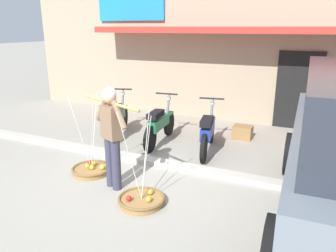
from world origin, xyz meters
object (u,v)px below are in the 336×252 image
at_px(wooden_crate, 243,132).
at_px(fruit_basket_left_side, 92,169).
at_px(motorcycle_nearest_shop, 118,118).
at_px(fruit_basket_right_side, 142,200).
at_px(fruit_vendor, 111,132).
at_px(motorcycle_second_in_row, 160,124).
at_px(motorcycle_third_in_row, 208,132).

bearing_deg(wooden_crate, fruit_basket_left_side, -124.29).
bearing_deg(motorcycle_nearest_shop, fruit_basket_right_side, -51.15).
xyz_separation_m(fruit_basket_left_side, wooden_crate, (2.09, 3.07, 0.09)).
bearing_deg(fruit_basket_right_side, fruit_vendor, 157.17).
height_order(fruit_basket_left_side, motorcycle_nearest_shop, fruit_basket_left_side).
bearing_deg(motorcycle_second_in_row, motorcycle_third_in_row, -2.93).
height_order(motorcycle_second_in_row, wooden_crate, motorcycle_second_in_row).
relative_size(fruit_basket_left_side, motorcycle_third_in_row, 0.81).
height_order(motorcycle_third_in_row, wooden_crate, motorcycle_third_in_row).
height_order(fruit_vendor, motorcycle_second_in_row, fruit_vendor).
relative_size(fruit_vendor, motorcycle_second_in_row, 0.93).
relative_size(fruit_basket_right_side, motorcycle_third_in_row, 0.81).
relative_size(fruit_basket_left_side, fruit_basket_right_side, 1.00).
bearing_deg(wooden_crate, motorcycle_nearest_shop, -160.26).
xyz_separation_m(motorcycle_second_in_row, motorcycle_third_in_row, (1.16, -0.06, 0.00)).
relative_size(fruit_basket_left_side, motorcycle_second_in_row, 0.80).
height_order(fruit_basket_right_side, motorcycle_second_in_row, fruit_basket_right_side).
height_order(fruit_basket_left_side, wooden_crate, fruit_basket_left_side).
height_order(fruit_basket_right_side, motorcycle_nearest_shop, fruit_basket_right_side).
distance_m(motorcycle_nearest_shop, motorcycle_third_in_row, 2.35).
height_order(fruit_basket_left_side, motorcycle_second_in_row, fruit_basket_left_side).
bearing_deg(wooden_crate, fruit_basket_right_side, -101.25).
relative_size(fruit_vendor, wooden_crate, 3.85).
height_order(fruit_vendor, wooden_crate, fruit_vendor).
relative_size(motorcycle_nearest_shop, wooden_crate, 3.96).
height_order(fruit_basket_left_side, fruit_basket_right_side, same).
bearing_deg(fruit_basket_right_side, motorcycle_second_in_row, 110.23).
bearing_deg(fruit_basket_right_side, motorcycle_third_in_row, 84.71).
distance_m(fruit_basket_left_side, wooden_crate, 3.72).
bearing_deg(motorcycle_nearest_shop, motorcycle_third_in_row, -3.64).
xyz_separation_m(fruit_basket_left_side, motorcycle_third_in_row, (1.60, 1.90, 0.38)).
xyz_separation_m(fruit_vendor, motorcycle_nearest_shop, (-1.43, 2.34, -0.52)).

